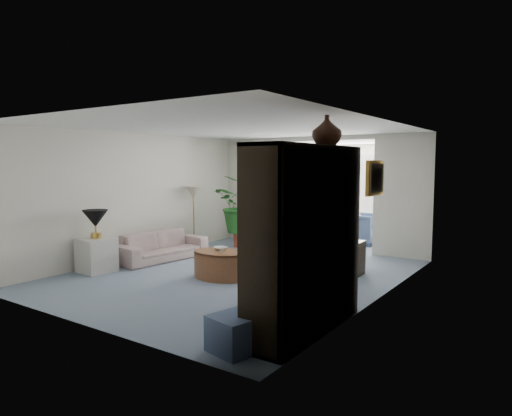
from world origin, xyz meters
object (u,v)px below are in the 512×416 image
Objects in this scene: sofa at (161,246)px; side_table_dark at (348,257)px; floor_lamp at (193,193)px; sunroom_chair_blue at (363,228)px; framed_picture at (376,178)px; cabinet_urn at (327,131)px; entertainment_cabinet at (306,239)px; coffee_table at (219,265)px; coffee_bowl at (221,249)px; table_lamp at (95,218)px; ottoman at (235,333)px; wingback_chair at (304,247)px; sunroom_chair_maroon at (307,225)px; plant_pot at (242,240)px; coffee_cup at (222,251)px; sunroom_table at (346,226)px; end_table at (97,255)px.

sofa is 3.65m from side_table_dark.
sunroom_chair_blue is (2.94, 2.68, -0.88)m from floor_lamp.
framed_picture is 0.62× the size of sunroom_chair_blue.
entertainment_cabinet is at bearing -90.00° from cabinet_urn.
coffee_bowl is at bearing 116.57° from coffee_table.
ottoman is (4.07, -1.37, -0.76)m from table_lamp.
wingback_chair is 1.21× the size of sunroom_chair_blue.
side_table_dark is at bearing 45.09° from sunroom_chair_maroon.
wingback_chair is 3.32m from sunroom_chair_blue.
sofa is 4.81m from cabinet_urn.
table_lamp is 0.61× the size of sunroom_chair_maroon.
sunroom_chair_maroon is at bearing 71.03° from plant_pot.
table_lamp is 5.54m from sunroom_chair_maroon.
cabinet_urn reaches higher than sunroom_chair_blue.
coffee_table is 1.63× the size of side_table_dark.
cabinet_urn reaches higher than plant_pot.
cabinet_urn is (2.17, -0.72, 1.79)m from coffee_cup.
sunroom_chair_maroon is (-1.50, 0.00, -0.04)m from sunroom_chair_blue.
coffee_bowl is 2.34× the size of coffee_cup.
side_table_dark reaches higher than sunroom_table.
sofa is 3.35× the size of sunroom_table.
ottoman is at bearing -102.04° from cabinet_urn.
framed_picture is 0.24× the size of entertainment_cabinet.
table_lamp is 1.22× the size of floor_lamp.
floor_lamp is 0.50× the size of sunroom_chair_maroon.
plant_pot is 2.03m from sunroom_chair_maroon.
end_table is at bearing -179.35° from cabinet_urn.
wingback_chair is at bearing 107.24° from ottoman.
sunroom_chair_maroon is at bearing 101.07° from coffee_cup.
side_table_dark is at bearing 32.21° from table_lamp.
table_lamp is 3.68m from wingback_chair.
floor_lamp reaches higher than table_lamp.
coffee_table is 4.54m from sunroom_chair_maroon.
side_table_dark is 1.45× the size of plant_pot.
table_lamp is 0.45× the size of wingback_chair.
framed_picture is 1.39× the size of floor_lamp.
sunroom_table is (2.06, 6.10, -0.02)m from end_table.
coffee_bowl reaches higher than coffee_table.
coffee_bowl is at bearing 25.78° from table_lamp.
sunroom_chair_blue is 1.06m from sunroom_table.
ottoman is 7.26m from sunroom_chair_maroon.
entertainment_cabinet reaches higher than sunroom_table.
side_table_dark is at bearing 106.06° from cabinet_urn.
sunroom_table is (-0.95, 4.06, -0.17)m from wingback_chair.
sunroom_chair_blue is at bearing 42.31° from floor_lamp.
coffee_bowl is at bearing 158.74° from cabinet_urn.
coffee_cup is 4.62m from sunroom_chair_blue.
side_table_dark is 0.72× the size of sunroom_chair_blue.
end_table is at bearing 11.97° from wingback_chair.
side_table_dark is at bearing 103.29° from entertainment_cabinet.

